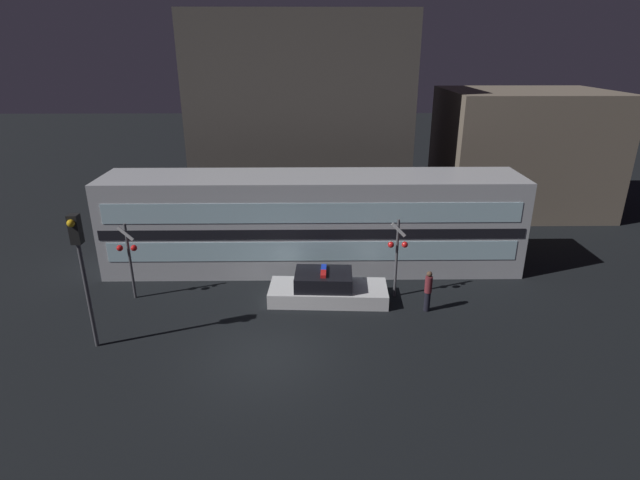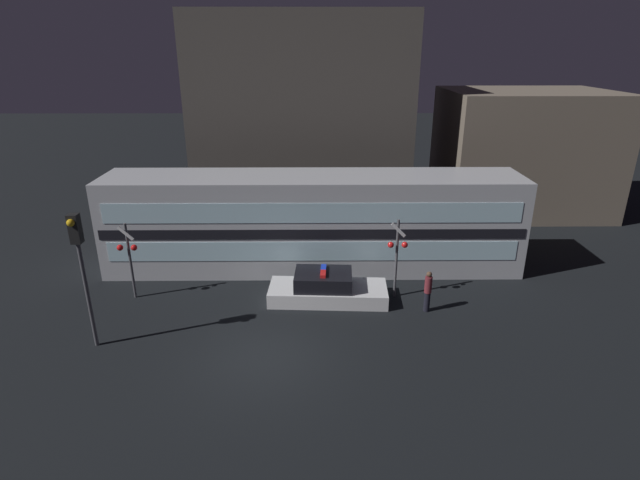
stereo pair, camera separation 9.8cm
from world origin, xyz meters
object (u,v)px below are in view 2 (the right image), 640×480
object	(u,v)px
pedestrian	(428,291)
train	(313,222)
police_car	(327,289)
crossing_signal_near	(397,252)
traffic_light_corner	(80,254)

from	to	relation	value
pedestrian	train	bearing A→B (deg)	135.71
police_car	crossing_signal_near	distance (m)	3.00
police_car	crossing_signal_near	xyz separation A→B (m)	(2.63, 0.20, 1.43)
police_car	pedestrian	bearing A→B (deg)	-10.99
pedestrian	traffic_light_corner	distance (m)	11.61
pedestrian	traffic_light_corner	bearing A→B (deg)	-169.08
traffic_light_corner	pedestrian	bearing A→B (deg)	10.92
pedestrian	police_car	bearing A→B (deg)	166.19
train	pedestrian	xyz separation A→B (m)	(4.16, -4.05, -1.22)
pedestrian	crossing_signal_near	distance (m)	1.83
train	traffic_light_corner	xyz separation A→B (m)	(-7.00, -6.21, 1.19)
police_car	traffic_light_corner	xyz separation A→B (m)	(-7.52, -3.05, 2.77)
police_car	traffic_light_corner	world-z (taller)	traffic_light_corner
pedestrian	traffic_light_corner	size ratio (longest dim) A/B	0.35
pedestrian	crossing_signal_near	xyz separation A→B (m)	(-1.01, 1.09, 1.08)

